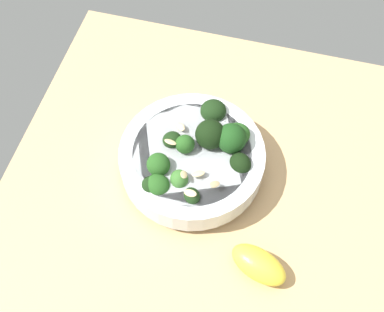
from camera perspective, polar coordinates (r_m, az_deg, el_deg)
The scene contains 3 objects.
ground_plane at distance 73.78cm, azimuth 2.60°, elevation -5.45°, with size 62.85×62.85×4.17cm, color tan.
bowl_of_broccoli at distance 70.81cm, azimuth 0.33°, elevation -0.07°, with size 20.88×20.88×9.36cm.
lemon_wedge at distance 66.69cm, azimuth 7.73°, elevation -12.36°, with size 7.91×4.20×3.61cm, color yellow.
Camera 1 is at (-4.65, 31.13, 64.64)cm, focal length 46.02 mm.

